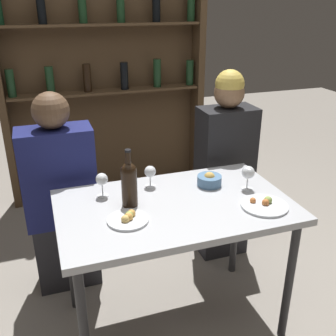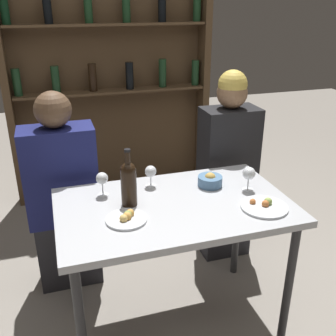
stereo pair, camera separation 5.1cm
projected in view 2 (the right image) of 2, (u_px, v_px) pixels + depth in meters
ground_plane at (173, 319)px, 2.26m from camera, size 10.00×10.00×0.00m
dining_table at (174, 217)px, 1.99m from camera, size 1.16×0.71×0.76m
wine_rack_wall at (109, 61)px, 3.37m from camera, size 1.77×0.21×2.30m
wine_bottle at (129, 182)px, 1.90m from camera, size 0.08×0.08×0.29m
wine_glass_0 at (102, 179)px, 2.01m from camera, size 0.06×0.06×0.13m
wine_glass_1 at (151, 172)px, 2.11m from camera, size 0.06×0.06×0.12m
wine_glass_2 at (249, 174)px, 2.06m from camera, size 0.07×0.07×0.13m
food_plate_0 at (264, 206)px, 1.92m from camera, size 0.23×0.23×0.04m
food_plate_1 at (127, 218)px, 1.81m from camera, size 0.19×0.19×0.04m
snack_bowl at (210, 180)px, 2.13m from camera, size 0.13×0.13×0.08m
seated_person_left at (64, 199)px, 2.36m from camera, size 0.42×0.22×1.24m
seated_person_right at (227, 171)px, 2.64m from camera, size 0.36×0.22×1.30m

